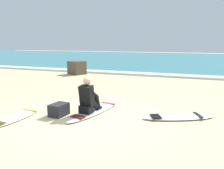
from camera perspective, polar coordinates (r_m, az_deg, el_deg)
ground_plane at (r=5.72m, az=-6.86°, el=-8.78°), size 80.00×80.00×0.00m
sea at (r=26.81m, az=15.79°, el=6.29°), size 80.00×28.00×0.10m
breaking_foam at (r=13.30m, az=9.90°, el=2.53°), size 80.00×0.90×0.11m
surfboard_main at (r=6.34m, az=-4.16°, el=-6.44°), size 0.88×2.48×0.08m
surfer_seated at (r=5.98m, az=-6.00°, el=-3.53°), size 0.40×0.72×0.95m
surfboard_spare_near at (r=6.25m, az=-23.18°, el=-7.56°), size 0.52×1.84×0.08m
surfboard_spare_far at (r=6.00m, az=16.47°, el=-7.86°), size 1.89×1.30×0.08m
shoreline_rock at (r=13.73m, az=-8.90°, el=4.24°), size 1.17×1.09×0.79m
beach_bag at (r=6.08m, az=-13.31°, el=-6.23°), size 0.40×0.51×0.32m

